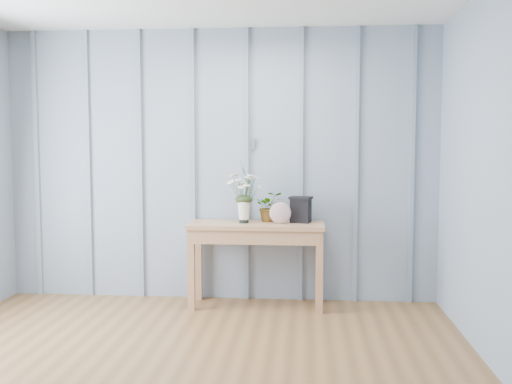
# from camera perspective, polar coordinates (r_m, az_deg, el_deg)

# --- Properties ---
(room_shell) EXTENTS (4.00, 4.50, 2.50)m
(room_shell) POSITION_cam_1_polar(r_m,az_deg,el_deg) (4.27, -6.15, 11.76)
(room_shell) COLOR #8C9BAF
(room_shell) RESTS_ON ground
(sideboard) EXTENTS (1.20, 0.45, 0.75)m
(sideboard) POSITION_cam_1_polar(r_m,az_deg,el_deg) (5.33, 0.05, -4.19)
(sideboard) COLOR #AF7A52
(sideboard) RESTS_ON ground
(daisy_vase) EXTENTS (0.38, 0.29, 0.54)m
(daisy_vase) POSITION_cam_1_polar(r_m,az_deg,el_deg) (5.29, -1.16, 0.68)
(daisy_vase) COLOR black
(daisy_vase) RESTS_ON sideboard
(spider_plant) EXTENTS (0.28, 0.26, 0.27)m
(spider_plant) POSITION_cam_1_polar(r_m,az_deg,el_deg) (5.40, 1.27, -1.39)
(spider_plant) COLOR #203216
(spider_plant) RESTS_ON sideboard
(felt_disc_vessel) EXTENTS (0.19, 0.05, 0.19)m
(felt_disc_vessel) POSITION_cam_1_polar(r_m,az_deg,el_deg) (5.25, 2.33, -2.02)
(felt_disc_vessel) COLOR #8C4C5C
(felt_disc_vessel) RESTS_ON sideboard
(carved_box) EXTENTS (0.22, 0.19, 0.23)m
(carved_box) POSITION_cam_1_polar(r_m,az_deg,el_deg) (5.34, 4.28, -1.65)
(carved_box) COLOR black
(carved_box) RESTS_ON sideboard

